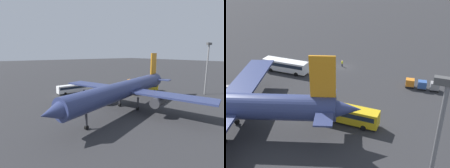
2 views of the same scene
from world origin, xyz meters
The scene contains 8 objects.
ground_plane centered at (0.00, 0.00, 0.00)m, with size 600.00×600.00×0.00m, color #2D2D30.
shuttle_bus_near centered at (12.91, 8.38, 1.92)m, with size 12.14×3.31×3.20m.
shuttle_bus_far centered at (-9.20, 24.44, 2.00)m, with size 12.74×3.14×3.35m.
worker_person centered at (0.46, -0.19, 0.87)m, with size 0.38×0.38×1.74m.
cargo_cart_grey centered at (-24.02, 5.49, 1.19)m, with size 2.18×1.91×2.06m.
cargo_cart_blue centered at (-21.26, 5.74, 1.19)m, with size 2.18×1.91×2.06m.
cargo_cart_orange centered at (-18.50, 5.69, 1.19)m, with size 2.18×1.91×2.06m.
light_pole centered at (-25.00, 39.46, 11.37)m, with size 2.80×0.70×18.68m.
Camera 2 is at (-23.61, 66.01, 30.43)m, focal length 45.00 mm.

